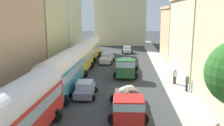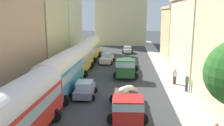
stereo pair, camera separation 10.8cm
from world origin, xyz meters
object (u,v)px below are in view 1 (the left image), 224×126
Objects in this scene: parked_bus_3 at (90,48)px; car_1 at (127,50)px; car_0 at (126,64)px; pedestrian_4 at (174,76)px; cargo_truck_1 at (126,67)px; pedestrian_1 at (175,76)px; pedestrian_2 at (187,83)px; parked_bus_1 at (61,73)px; car_2 at (85,89)px; parked_bus_0 at (20,109)px; parked_bus_2 at (79,57)px; car_3 at (107,58)px; cargo_truck_0 at (128,103)px.

parked_bus_3 is 2.44× the size of car_1.
car_0 is 2.03× the size of pedestrian_4.
car_1 is at bearing 51.37° from parked_bus_3.
cargo_truck_1 is 3.81× the size of pedestrian_1.
pedestrian_2 is at bearing -52.45° from parked_bus_3.
car_0 is at bearing 61.09° from parked_bus_1.
parked_bus_3 reaches higher than car_2.
parked_bus_0 is 9.00m from parked_bus_1.
parked_bus_1 is 26.94m from car_1.
parked_bus_0 is 17.89m from pedestrian_1.
cargo_truck_1 reaches higher than car_1.
parked_bus_2 is 1.18× the size of cargo_truck_1.
parked_bus_2 is 2.23× the size of car_1.
parked_bus_2 is 12.98m from pedestrian_1.
parked_bus_0 is at bearing -140.31° from pedestrian_2.
car_1 is at bearing 72.52° from car_3.
parked_bus_0 is at bearing -132.30° from pedestrian_1.
pedestrian_1 is at bearing -52.84° from car_0.
parked_bus_2 reaches higher than car_3.
car_3 reaches higher than car_1.
car_2 is at bearing -75.32° from parked_bus_2.
pedestrian_1 is at bearing -48.96° from parked_bus_3.
car_1 is 22.69m from pedestrian_4.
pedestrian_2 is (6.27, -5.61, -0.22)m from cargo_truck_1.
parked_bus_1 is 9.64m from cargo_truck_1.
pedestrian_4 is (11.85, 4.06, -1.21)m from parked_bus_1.
car_2 is 2.10× the size of pedestrian_1.
parked_bus_0 is 2.59× the size of car_0.
parked_bus_1 reaches higher than cargo_truck_0.
parked_bus_1 is at bearing -90.00° from parked_bus_3.
parked_bus_1 is 18.00m from parked_bus_3.
parked_bus_1 is 2.47× the size of car_2.
car_0 is at bearing 22.08° from parked_bus_2.
car_2 is 10.60m from pedestrian_1.
car_1 is at bearing 81.36° from car_2.
pedestrian_4 is (9.40, 4.44, 0.30)m from car_2.
car_1 is (6.48, 26.11, -1.56)m from parked_bus_1.
pedestrian_4 reaches higher than car_1.
pedestrian_1 is 0.98× the size of pedestrian_2.
pedestrian_4 is (8.67, -11.57, 0.24)m from car_3.
parked_bus_0 is at bearing -97.36° from car_3.
car_1 is 1.98× the size of pedestrian_2.
pedestrian_1 is (12.01, 13.20, -1.18)m from parked_bus_0.
parked_bus_0 is 1.08× the size of parked_bus_3.
parked_bus_3 is (0.00, 18.00, -0.11)m from parked_bus_1.
parked_bus_3 is at bearing 143.37° from car_3.
parked_bus_3 is 10.48m from car_1.
car_2 is at bearing -8.68° from parked_bus_1.
parked_bus_1 is 13.33m from car_0.
pedestrian_2 is at bearing 46.27° from cargo_truck_0.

